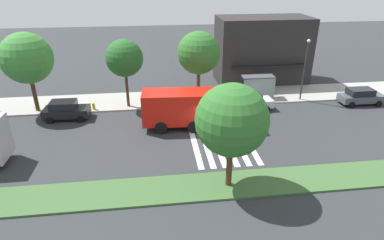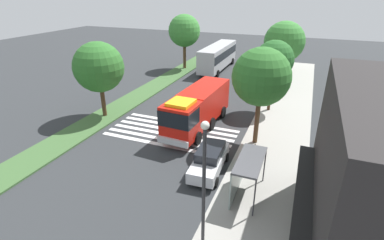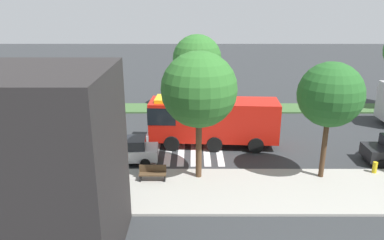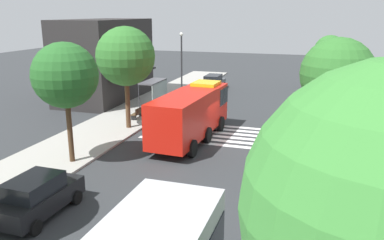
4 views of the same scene
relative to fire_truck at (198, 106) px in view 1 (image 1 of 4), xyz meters
The scene contains 17 objects.
ground_plane 2.70m from the fire_truck, 67.86° to the right, with size 120.00×120.00×0.00m, color #2D3033.
sidewalk 7.22m from the fire_truck, 84.34° to the left, with size 60.00×5.13×0.14m, color #9E9B93.
median_strip 9.46m from the fire_truck, 85.75° to the right, with size 60.00×3.00×0.14m, color #3D6033.
crosswalk 3.03m from the fire_truck, 47.42° to the right, with size 4.95×10.89×0.01m.
fire_truck is the anchor object (origin of this frame).
parked_car_west 12.79m from the fire_truck, 165.63° to the left, with size 4.29×2.18×1.83m.
parked_car_mid 6.67m from the fire_truck, 28.71° to the left, with size 4.79×2.18×1.71m.
parked_car_east 18.37m from the fire_truck, ahead, with size 4.61×2.03×1.73m.
bus_stop_shelter 9.54m from the fire_truck, 37.66° to the left, with size 3.50×1.40×2.46m.
bench_near_shelter 6.97m from the fire_truck, 58.64° to the left, with size 1.60×0.50×0.90m.
street_lamp 13.27m from the fire_truck, 22.24° to the left, with size 0.36×0.36×6.57m.
storefront_building 15.87m from the fire_truck, 51.28° to the left, with size 11.20×6.40×7.97m.
sidewalk_tree_west 16.94m from the fire_truck, 161.11° to the left, with size 4.88×4.88×7.83m.
sidewalk_tree_center 9.07m from the fire_truck, 140.74° to the left, with size 3.71×3.71×6.96m.
sidewalk_tree_east 6.47m from the fire_truck, 81.15° to the left, with size 4.33×4.33×7.56m.
median_tree_west 9.71m from the fire_truck, 85.19° to the right, with size 4.59×4.59×7.06m.
fire_hydrant 11.25m from the fire_truck, 154.14° to the left, with size 0.28×0.28×0.70m, color gold.
Camera 1 is at (-4.56, -24.97, 13.33)m, focal length 30.32 mm.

